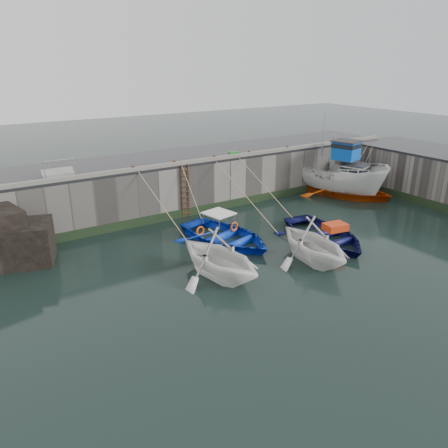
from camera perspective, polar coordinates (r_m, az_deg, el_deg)
ground at (r=20.16m, az=13.81°, el=-6.02°), size 120.00×120.00×0.00m
quay_back at (r=29.00m, az=-3.94°, el=5.90°), size 30.00×5.00×3.00m
road_back at (r=28.65m, az=-4.02°, el=8.96°), size 30.00×5.00×0.16m
kerb_back at (r=26.62m, az=-1.55°, el=8.50°), size 30.00×0.30×0.20m
algae_back at (r=27.25m, az=-1.28°, el=2.23°), size 30.00×0.08×0.50m
algae_right at (r=30.57m, az=26.19°, el=2.13°), size 0.08×15.00×0.50m
ladder at (r=25.87m, az=-5.04°, el=4.26°), size 0.51×0.08×3.20m
boat_near_white at (r=19.21m, az=-0.74°, el=-6.76°), size 4.75×5.27×2.46m
boat_near_white_rope at (r=23.27m, az=-7.39°, el=-1.89°), size 0.04×5.75×3.10m
boat_near_blue at (r=22.69m, az=0.20°, el=-2.30°), size 5.08×6.31×1.16m
boat_near_blue_rope at (r=25.52m, az=-4.13°, el=0.30°), size 0.04×3.33×3.10m
boat_near_blacktrim at (r=21.06m, az=11.37°, el=-4.62°), size 4.40×4.95×2.40m
boat_near_blacktrim_rope at (r=24.99m, az=2.56°, el=-0.12°), size 0.04×6.68×3.10m
boat_near_navy at (r=23.41m, az=12.91°, el=-2.12°), size 4.84×6.19×1.17m
boat_near_navy_rope at (r=26.77m, az=5.55°, el=1.23°), size 0.04×5.42×3.10m
boat_far_white at (r=31.48m, az=14.40°, el=5.93°), size 4.78×8.00×5.90m
boat_far_orange at (r=31.65m, az=15.59°, el=4.44°), size 6.59×7.74×4.36m
fish_crate at (r=27.80m, az=1.25°, el=9.13°), size 0.70×0.51×0.30m
railing at (r=24.45m, az=-20.88°, el=6.32°), size 1.60×1.05×1.00m
bollard_a at (r=24.55m, az=-11.77°, el=7.14°), size 0.18×0.18×0.28m
bollard_b at (r=25.52m, az=-6.51°, el=7.94°), size 0.18×0.18×0.28m
bollard_c at (r=26.79m, az=-1.29°, el=8.67°), size 0.18×0.18×0.28m
bollard_d at (r=28.21m, az=3.27°, el=9.25°), size 0.18×0.18×0.28m
bollard_e at (r=30.17m, az=8.27°, el=9.81°), size 0.18×0.18×0.28m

